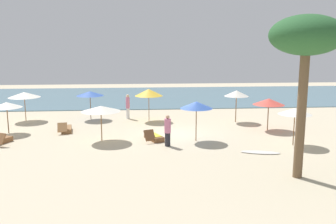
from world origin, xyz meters
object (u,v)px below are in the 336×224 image
at_px(umbrella_5, 236,93).
at_px(umbrella_8, 90,94).
at_px(umbrella_3, 101,109).
at_px(person_0, 168,131).
at_px(umbrella_4, 149,92).
at_px(surfboard, 260,152).
at_px(umbrella_7, 295,111).
at_px(lounger_1, 66,129).
at_px(lounger_2, 154,137).
at_px(umbrella_2, 196,105).
at_px(person_1, 128,106).
at_px(umbrella_1, 269,102).
at_px(umbrella_6, 24,95).
at_px(palm_2, 306,39).
at_px(umbrella_0, 7,105).

xyz_separation_m(umbrella_5, umbrella_8, (-10.37, 1.78, -0.13)).
bearing_deg(umbrella_3, person_0, -20.41).
xyz_separation_m(umbrella_4, surfboard, (5.38, -8.43, -2.02)).
height_order(umbrella_7, lounger_1, umbrella_7).
xyz_separation_m(lounger_1, lounger_2, (5.41, -2.52, 0.01)).
height_order(umbrella_2, umbrella_3, umbrella_2).
height_order(person_0, person_1, person_1).
bearing_deg(umbrella_8, umbrella_1, -20.50).
bearing_deg(umbrella_2, umbrella_4, 113.33).
height_order(umbrella_6, umbrella_8, umbrella_6).
bearing_deg(umbrella_3, umbrella_5, 26.82).
height_order(umbrella_6, palm_2, palm_2).
bearing_deg(lounger_2, umbrella_7, -12.50).
bearing_deg(lounger_1, umbrella_3, -44.95).
height_order(umbrella_4, umbrella_5, umbrella_4).
relative_size(umbrella_7, umbrella_8, 0.99).
height_order(umbrella_7, person_1, umbrella_7).
xyz_separation_m(palm_2, surfboard, (-0.39, 3.44, -5.55)).
relative_size(umbrella_6, umbrella_8, 1.07).
distance_m(umbrella_1, umbrella_3, 10.52).
bearing_deg(umbrella_0, umbrella_5, 8.51).
height_order(umbrella_1, surfboard, umbrella_1).
bearing_deg(umbrella_0, umbrella_1, -1.37).
distance_m(umbrella_2, lounger_1, 8.52).
relative_size(umbrella_3, surfboard, 1.09).
relative_size(lounger_2, person_1, 0.97).
height_order(umbrella_8, lounger_1, umbrella_8).
distance_m(lounger_2, surfboard, 6.05).
distance_m(umbrella_7, surfboard, 3.18).
distance_m(umbrella_7, person_0, 6.91).
height_order(umbrella_4, umbrella_8, umbrella_4).
xyz_separation_m(person_0, surfboard, (4.57, -1.66, -0.82)).
relative_size(umbrella_3, umbrella_5, 0.98).
relative_size(umbrella_3, lounger_1, 1.25).
height_order(umbrella_3, surfboard, umbrella_3).
distance_m(umbrella_2, umbrella_8, 9.52).
bearing_deg(umbrella_4, umbrella_7, -43.09).
height_order(lounger_1, person_1, person_1).
height_order(umbrella_6, lounger_2, umbrella_6).
xyz_separation_m(umbrella_3, lounger_2, (2.94, -0.06, -1.68)).
bearing_deg(person_1, umbrella_1, -25.93).
bearing_deg(umbrella_7, surfboard, -150.14).
height_order(umbrella_8, person_1, umbrella_8).
distance_m(umbrella_4, umbrella_5, 6.18).
distance_m(umbrella_0, umbrella_8, 6.03).
relative_size(umbrella_8, palm_2, 0.32).
xyz_separation_m(umbrella_6, person_1, (7.31, 0.21, -0.95)).
height_order(umbrella_5, umbrella_8, umbrella_5).
distance_m(umbrella_2, umbrella_5, 6.11).
bearing_deg(lounger_2, umbrella_5, 37.36).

